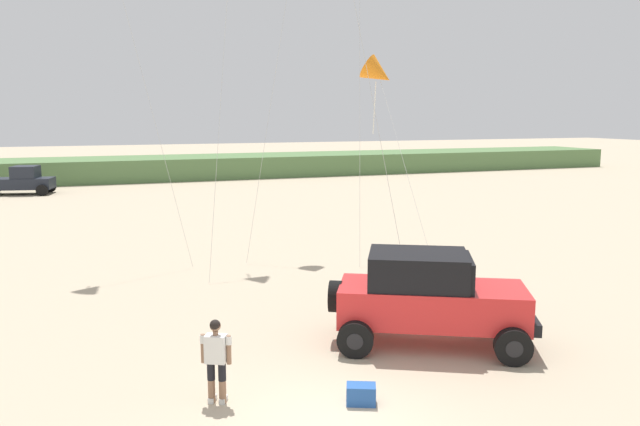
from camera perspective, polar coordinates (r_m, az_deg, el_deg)
The scene contains 7 objects.
ground_plane at distance 11.78m, azimuth 1.00°, elevation -18.80°, with size 220.00×220.00×0.00m, color tan.
dune_ridge at distance 56.02m, azimuth -13.92°, elevation 4.05°, with size 90.00×7.15×1.85m, color #567A47.
jeep at distance 15.23m, azimuth 9.95°, elevation -7.52°, with size 5.00×4.12×2.26m.
person_watching at distance 12.33m, azimuth -9.49°, elevation -12.82°, with size 0.56×0.44×1.67m.
cooler_box at distance 12.45m, azimuth 3.78°, elevation -16.24°, with size 0.56×0.36×0.38m, color #23519E.
distant_pickup at distance 48.11m, azimuth -25.79°, elevation 2.66°, with size 4.89×3.22×1.98m.
kite_yellow_diamond at distance 26.39m, azimuth 5.35°, elevation 12.61°, with size 1.67×6.63×8.06m.
Camera 1 is at (-3.81, -9.70, 5.49)m, focal length 34.94 mm.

